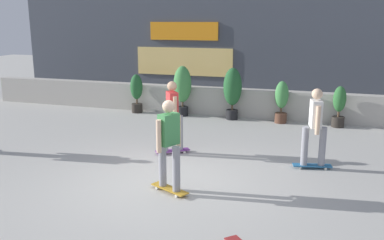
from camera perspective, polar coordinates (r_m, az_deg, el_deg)
name	(u,v)px	position (r m, az deg, el deg)	size (l,w,h in m)	color
ground_plane	(168,183)	(8.10, -3.28, -8.58)	(48.00, 48.00, 0.00)	#B2AFA8
planter_wall	(235,102)	(13.53, 5.84, 2.39)	(18.00, 0.40, 0.90)	#B2ADA3
building_backdrop	(258,14)	(17.21, 8.93, 14.04)	(20.00, 2.08, 6.50)	#424751
potted_plant_0	(137,92)	(14.09, -7.55, 3.86)	(0.41, 0.41, 1.28)	#2D2823
potted_plant_1	(182,87)	(13.44, -1.31, 4.55)	(0.57, 0.57, 1.61)	black
potted_plant_2	(233,89)	(13.01, 5.54, 4.17)	(0.57, 0.57, 1.61)	black
potted_plant_3	(282,100)	(12.82, 12.08, 2.66)	(0.40, 0.40, 1.27)	brown
potted_plant_4	(339,106)	(12.78, 19.39, 1.87)	(0.36, 0.36, 1.20)	#2D2823
skater_by_wall_right	(172,114)	(9.58, -2.70, 0.82)	(0.76, 0.63, 1.70)	#72338C
skater_by_wall_left	(169,142)	(7.39, -3.15, -3.04)	(0.81, 0.53, 1.70)	#BF8C26
skater_far_left	(315,125)	(8.94, 16.39, -0.65)	(0.82, 0.55, 1.70)	#266699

